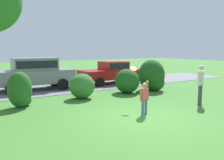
{
  "coord_description": "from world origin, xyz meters",
  "views": [
    {
      "loc": [
        -5.66,
        -6.4,
        2.47
      ],
      "look_at": [
        0.13,
        2.3,
        1.1
      ],
      "focal_mm": 38.76,
      "sensor_mm": 36.0,
      "label": 1
    }
  ],
  "objects_px": {
    "adult_onlooker": "(201,83)",
    "frisbee": "(133,69)",
    "parked_sedan": "(111,72)",
    "child_thrower": "(144,96)",
    "parked_suv": "(35,72)"
  },
  "relations": [
    {
      "from": "parked_sedan",
      "to": "adult_onlooker",
      "type": "bearing_deg",
      "value": -92.35
    },
    {
      "from": "child_thrower",
      "to": "adult_onlooker",
      "type": "bearing_deg",
      "value": -3.16
    },
    {
      "from": "parked_sedan",
      "to": "child_thrower",
      "type": "relative_size",
      "value": 3.46
    },
    {
      "from": "adult_onlooker",
      "to": "frisbee",
      "type": "bearing_deg",
      "value": 154.89
    },
    {
      "from": "child_thrower",
      "to": "adult_onlooker",
      "type": "relative_size",
      "value": 0.74
    },
    {
      "from": "child_thrower",
      "to": "frisbee",
      "type": "xyz_separation_m",
      "value": [
        0.34,
        1.11,
        0.91
      ]
    },
    {
      "from": "parked_suv",
      "to": "parked_sedan",
      "type": "bearing_deg",
      "value": -3.51
    },
    {
      "from": "parked_sedan",
      "to": "adult_onlooker",
      "type": "xyz_separation_m",
      "value": [
        -0.31,
        -7.6,
        0.13
      ]
    },
    {
      "from": "parked_sedan",
      "to": "adult_onlooker",
      "type": "relative_size",
      "value": 2.56
    },
    {
      "from": "parked_sedan",
      "to": "frisbee",
      "type": "height_order",
      "value": "frisbee"
    },
    {
      "from": "frisbee",
      "to": "parked_sedan",
      "type": "bearing_deg",
      "value": 64.33
    },
    {
      "from": "parked_suv",
      "to": "child_thrower",
      "type": "xyz_separation_m",
      "value": [
        1.82,
        -7.75,
        -0.36
      ]
    },
    {
      "from": "child_thrower",
      "to": "frisbee",
      "type": "height_order",
      "value": "frisbee"
    },
    {
      "from": "child_thrower",
      "to": "parked_sedan",
      "type": "bearing_deg",
      "value": 65.52
    },
    {
      "from": "parked_sedan",
      "to": "parked_suv",
      "type": "relative_size",
      "value": 0.93
    }
  ]
}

